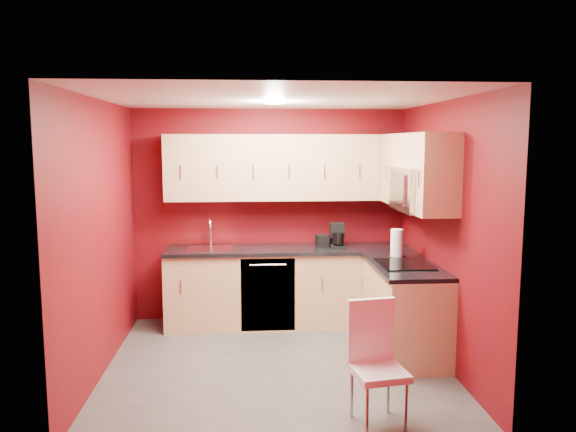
{
  "coord_description": "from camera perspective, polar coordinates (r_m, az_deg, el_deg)",
  "views": [
    {
      "loc": [
        -0.26,
        -5.13,
        2.11
      ],
      "look_at": [
        0.15,
        0.55,
        1.36
      ],
      "focal_mm": 35.0,
      "sensor_mm": 36.0,
      "label": 1
    }
  ],
  "objects": [
    {
      "name": "downlight",
      "position": [
        5.45,
        -1.38,
        11.43
      ],
      "size": [
        0.2,
        0.2,
        0.01
      ],
      "primitive_type": "cylinder",
      "color": "white",
      "rests_on": "ceiling"
    },
    {
      "name": "dishwasher_front",
      "position": [
        6.27,
        -2.05,
        -8.01
      ],
      "size": [
        0.6,
        0.02,
        0.82
      ],
      "primitive_type": "cube",
      "color": "black",
      "rests_on": "base_cabinets_back"
    },
    {
      "name": "dining_chair",
      "position": [
        4.37,
        9.21,
        -14.75
      ],
      "size": [
        0.43,
        0.45,
        0.93
      ],
      "primitive_type": null,
      "rotation": [
        0.0,
        0.0,
        0.16
      ],
      "color": "white",
      "rests_on": "floor"
    },
    {
      "name": "ceiling",
      "position": [
        5.15,
        -1.22,
        11.83
      ],
      "size": [
        3.2,
        3.2,
        0.0
      ],
      "primitive_type": "plane",
      "rotation": [
        3.14,
        0.0,
        0.0
      ],
      "color": "white",
      "rests_on": "wall_back"
    },
    {
      "name": "microwave",
      "position": [
        5.6,
        13.11,
        2.68
      ],
      "size": [
        0.42,
        0.76,
        0.42
      ],
      "color": "silver",
      "rests_on": "upper_cabinets_right"
    },
    {
      "name": "countertop_back",
      "position": [
        6.45,
        0.07,
        -3.42
      ],
      "size": [
        2.8,
        0.63,
        0.04
      ],
      "primitive_type": "cube",
      "color": "black",
      "rests_on": "base_cabinets_back"
    },
    {
      "name": "upper_cabinets_right",
      "position": [
        5.82,
        12.77,
        5.12
      ],
      "size": [
        0.35,
        1.55,
        0.75
      ],
      "color": "tan",
      "rests_on": "wall_right"
    },
    {
      "name": "paper_towel",
      "position": [
        5.99,
        10.98,
        -2.75
      ],
      "size": [
        0.18,
        0.18,
        0.3
      ],
      "primitive_type": null,
      "rotation": [
        0.0,
        0.0,
        0.08
      ],
      "color": "white",
      "rests_on": "countertop_right"
    },
    {
      "name": "countertop_right",
      "position": [
        5.71,
        11.73,
        -5.0
      ],
      "size": [
        0.63,
        1.27,
        0.04
      ],
      "primitive_type": "cube",
      "color": "black",
      "rests_on": "base_cabinets_right"
    },
    {
      "name": "floor",
      "position": [
        5.55,
        -1.14,
        -14.84
      ],
      "size": [
        3.2,
        3.2,
        0.0
      ],
      "primitive_type": "plane",
      "color": "#4D4A48",
      "rests_on": "ground"
    },
    {
      "name": "base_cabinets_right",
      "position": [
        5.85,
        11.72,
        -9.32
      ],
      "size": [
        0.6,
        1.3,
        0.87
      ],
      "primitive_type": "cube",
      "color": "tan",
      "rests_on": "floor"
    },
    {
      "name": "wall_right",
      "position": [
        5.52,
        15.64,
        -1.75
      ],
      "size": [
        0.0,
        3.0,
        3.0
      ],
      "primitive_type": "plane",
      "rotation": [
        1.57,
        0.0,
        -1.57
      ],
      "color": "#620909",
      "rests_on": "floor"
    },
    {
      "name": "wall_front",
      "position": [
        3.74,
        -0.01,
        -5.8
      ],
      "size": [
        3.2,
        0.0,
        3.2
      ],
      "primitive_type": "plane",
      "rotation": [
        -1.57,
        0.0,
        0.0
      ],
      "color": "#620909",
      "rests_on": "floor"
    },
    {
      "name": "wall_left",
      "position": [
        5.37,
        -18.5,
        -2.11
      ],
      "size": [
        0.0,
        3.0,
        3.0
      ],
      "primitive_type": "plane",
      "rotation": [
        1.57,
        0.0,
        1.57
      ],
      "color": "#620909",
      "rests_on": "floor"
    },
    {
      "name": "napkin_holder",
      "position": [
        6.5,
        3.48,
        -2.54
      ],
      "size": [
        0.15,
        0.15,
        0.14
      ],
      "primitive_type": null,
      "rotation": [
        0.0,
        0.0,
        0.22
      ],
      "color": "black",
      "rests_on": "countertop_back"
    },
    {
      "name": "cooktop",
      "position": [
        5.68,
        11.79,
        -4.83
      ],
      "size": [
        0.5,
        0.55,
        0.01
      ],
      "primitive_type": "cube",
      "color": "black",
      "rests_on": "countertop_right"
    },
    {
      "name": "upper_cabinets_back",
      "position": [
        6.48,
        -0.02,
        4.97
      ],
      "size": [
        2.8,
        0.35,
        0.75
      ],
      "primitive_type": "cube",
      "color": "tan",
      "rests_on": "wall_back"
    },
    {
      "name": "wall_back",
      "position": [
        6.69,
        -1.83,
        0.1
      ],
      "size": [
        3.2,
        0.0,
        3.2
      ],
      "primitive_type": "plane",
      "rotation": [
        1.57,
        0.0,
        0.0
      ],
      "color": "#620909",
      "rests_on": "floor"
    },
    {
      "name": "coffee_maker",
      "position": [
        6.47,
        5.1,
        -2.0
      ],
      "size": [
        0.17,
        0.23,
        0.28
      ],
      "primitive_type": null,
      "rotation": [
        0.0,
        0.0,
        0.03
      ],
      "color": "black",
      "rests_on": "countertop_back"
    },
    {
      "name": "sink",
      "position": [
        6.46,
        -7.94,
        -2.99
      ],
      "size": [
        0.52,
        0.42,
        0.35
      ],
      "color": "silver",
      "rests_on": "countertop_back"
    },
    {
      "name": "base_cabinets_back",
      "position": [
        6.56,
        0.06,
        -7.3
      ],
      "size": [
        2.8,
        0.6,
        0.87
      ],
      "primitive_type": "cube",
      "color": "tan",
      "rests_on": "floor"
    }
  ]
}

